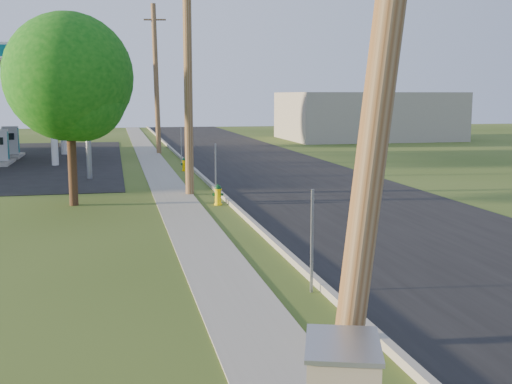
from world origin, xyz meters
TOP-DOWN VIEW (x-y plane):
  - road at (4.50, 10.00)m, footprint 8.00×120.00m
  - curb at (0.50, 10.00)m, footprint 0.15×120.00m
  - sidewalk at (-1.25, 10.00)m, footprint 1.50×120.00m
  - utility_pole_mid at (-0.60, 17.00)m, footprint 1.40×0.32m
  - utility_pole_far at (-0.60, 35.00)m, footprint 1.40×0.32m
  - sign_post_near at (0.25, 4.20)m, footprint 0.05×0.04m
  - sign_post_mid at (0.25, 16.00)m, footprint 0.05×0.04m
  - sign_post_far at (0.25, 28.20)m, footprint 0.05×0.04m
  - fuel_pump_ne at (-9.50, 30.00)m, footprint 1.20×3.20m
  - fuel_pump_se at (-9.50, 34.00)m, footprint 1.20×3.20m
  - price_pylon at (-4.50, 22.50)m, footprint 0.34×2.04m
  - distant_building at (18.00, 45.00)m, footprint 14.00×10.00m
  - tree_verge at (-4.69, 15.35)m, footprint 4.30×4.30m
  - tree_lot at (-7.37, 41.20)m, footprint 4.72×4.72m
  - hydrant_near at (0.00, 1.49)m, footprint 0.40×0.36m
  - hydrant_mid at (0.07, 14.40)m, footprint 0.38×0.34m
  - hydrant_far at (0.03, 24.70)m, footprint 0.36×0.32m

SIDE VIEW (x-z plane):
  - road at x=4.50m, z-range 0.00..0.02m
  - sidewalk at x=-1.25m, z-range 0.00..0.03m
  - curb at x=0.50m, z-range 0.00..0.15m
  - hydrant_far at x=0.03m, z-range -0.01..0.69m
  - hydrant_mid at x=0.07m, z-range -0.01..0.73m
  - hydrant_near at x=0.00m, z-range -0.01..0.77m
  - fuel_pump_ne at x=-9.50m, z-range -0.23..1.67m
  - fuel_pump_se at x=-9.50m, z-range -0.23..1.67m
  - sign_post_near at x=0.25m, z-range 0.00..2.00m
  - sign_post_mid at x=0.25m, z-range 0.00..2.00m
  - sign_post_far at x=0.25m, z-range 0.00..2.00m
  - distant_building at x=18.00m, z-range 0.00..4.00m
  - tree_verge at x=-4.69m, z-range 0.94..7.45m
  - tree_lot at x=-7.37m, z-range 1.03..8.19m
  - utility_pole_far at x=-0.60m, z-range 0.05..9.56m
  - utility_pole_mid at x=-0.60m, z-range 0.05..9.85m
  - price_pylon at x=-4.50m, z-range 2.01..8.86m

